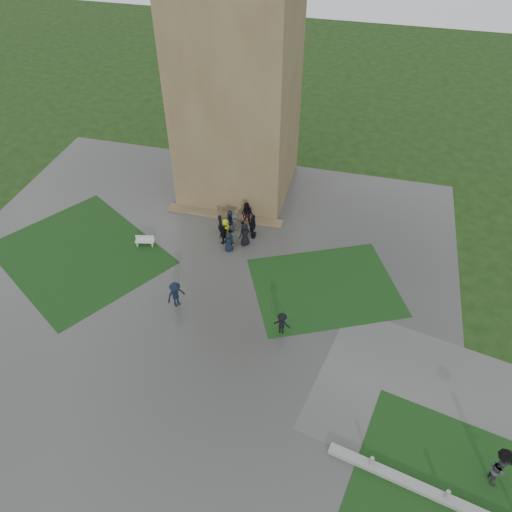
% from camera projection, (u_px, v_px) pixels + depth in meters
% --- Properties ---
extents(ground, '(120.00, 120.00, 0.00)m').
position_uv_depth(ground, '(174.00, 320.00, 30.27)').
color(ground, black).
extents(plaza, '(34.00, 34.00, 0.02)m').
position_uv_depth(plaza, '(185.00, 296.00, 31.71)').
color(plaza, '#3B3B38').
rests_on(plaza, ground).
extents(lawn_inset_left, '(14.10, 13.46, 0.01)m').
position_uv_depth(lawn_inset_left, '(80.00, 254.00, 34.68)').
color(lawn_inset_left, black).
rests_on(lawn_inset_left, plaza).
extents(lawn_inset_right, '(11.12, 10.15, 0.01)m').
position_uv_depth(lawn_inset_right, '(325.00, 287.00, 32.32)').
color(lawn_inset_right, black).
rests_on(lawn_inset_right, plaza).
extents(tower, '(8.00, 8.00, 18.00)m').
position_uv_depth(tower, '(237.00, 78.00, 35.06)').
color(tower, brown).
rests_on(tower, ground).
extents(tower_plinth, '(9.00, 0.80, 0.22)m').
position_uv_depth(tower_plinth, '(224.00, 215.00, 37.83)').
color(tower_plinth, brown).
rests_on(tower_plinth, plaza).
extents(bench, '(1.39, 0.68, 0.77)m').
position_uv_depth(bench, '(145.00, 241.00, 35.15)').
color(bench, beige).
rests_on(bench, plaza).
extents(visitor_cluster, '(3.08, 3.83, 2.52)m').
position_uv_depth(visitor_cluster, '(239.00, 227.00, 35.31)').
color(visitor_cluster, black).
rests_on(visitor_cluster, plaza).
extents(pedestrian_mid, '(1.22, 1.34, 1.87)m').
position_uv_depth(pedestrian_mid, '(176.00, 295.00, 30.52)').
color(pedestrian_mid, black).
rests_on(pedestrian_mid, plaza).
extents(pedestrian_near, '(1.03, 0.60, 1.54)m').
position_uv_depth(pedestrian_near, '(282.00, 323.00, 29.03)').
color(pedestrian_near, black).
rests_on(pedestrian_near, plaza).
extents(pedestrian_path, '(0.74, 0.88, 2.30)m').
position_uv_depth(pedestrian_path, '(501.00, 466.00, 22.26)').
color(pedestrian_path, '#38393D').
rests_on(pedestrian_path, path).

